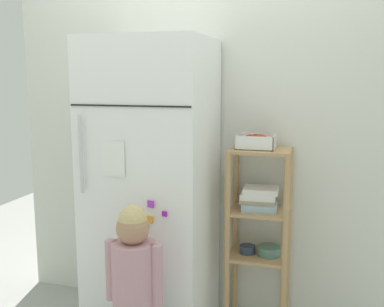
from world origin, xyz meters
name	(u,v)px	position (x,y,z in m)	size (l,w,h in m)	color
kitchen_wall_back	(201,142)	(0.00, 0.38, 1.14)	(2.57, 0.03, 2.28)	silver
refrigerator	(153,189)	(-0.20, 0.02, 0.89)	(0.68, 0.69, 1.78)	white
child_standing	(134,277)	(-0.11, -0.50, 0.57)	(0.30, 0.22, 0.94)	#483D48
pantry_shelf_unit	(259,219)	(0.42, 0.20, 0.70)	(0.38, 0.31, 1.14)	tan
fruit_bin	(256,142)	(0.38, 0.21, 1.18)	(0.22, 0.20, 0.09)	white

